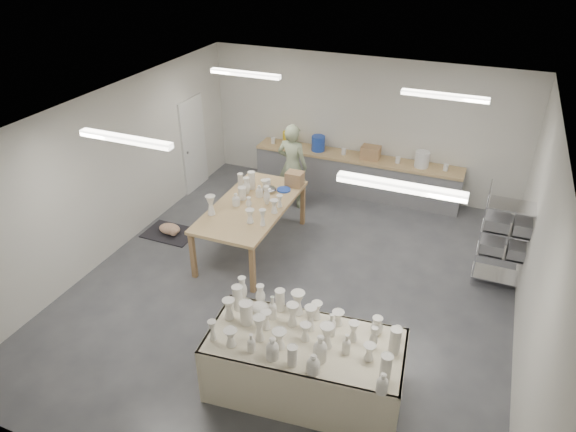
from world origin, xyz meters
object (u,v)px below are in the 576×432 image
at_px(potter, 292,166).
at_px(red_stool, 297,187).
at_px(drying_table, 304,362).
at_px(work_table, 255,203).

xyz_separation_m(potter, red_stool, (0.00, 0.27, -0.62)).
bearing_deg(drying_table, red_stool, 106.40).
xyz_separation_m(drying_table, red_stool, (-2.04, 4.93, -0.18)).
relative_size(drying_table, red_stool, 5.54).
height_order(drying_table, work_table, work_table).
height_order(drying_table, red_stool, drying_table).
bearing_deg(red_stool, drying_table, -67.54).
height_order(work_table, potter, potter).
xyz_separation_m(work_table, potter, (0.02, 1.78, -0.02)).
bearing_deg(red_stool, work_table, -90.53).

